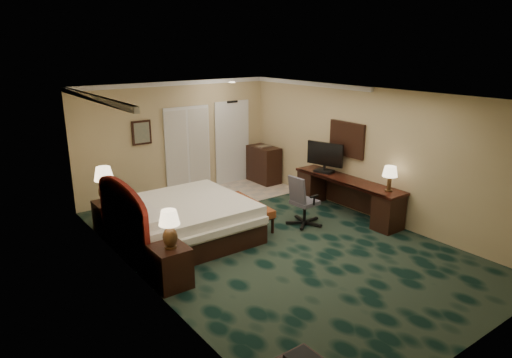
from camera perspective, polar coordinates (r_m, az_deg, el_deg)
floor at (r=8.49m, az=2.32°, el=-7.99°), size 5.00×7.50×0.00m
ceiling at (r=7.77m, az=2.55°, el=10.44°), size 5.00×7.50×0.00m
wall_back at (r=11.12m, az=-9.83°, el=5.01°), size 5.00×0.00×2.70m
wall_front at (r=5.79m, az=26.61°, el=-7.38°), size 5.00×0.00×2.70m
wall_left at (r=6.81m, az=-14.21°, el=-2.60°), size 0.00×7.50×2.70m
wall_right at (r=9.75m, az=13.97°, el=3.16°), size 0.00×7.50×2.70m
crown_molding at (r=7.78m, az=2.55°, el=10.07°), size 5.00×7.50×0.10m
tile_patch at (r=11.18m, az=-3.39°, el=-1.84°), size 3.20×1.70×0.01m
headboard at (r=7.93m, az=-16.29°, el=-5.01°), size 0.12×2.00×1.40m
entry_door at (r=11.91m, az=-3.02°, el=4.52°), size 1.02×0.06×2.18m
closet_doors at (r=11.26m, az=-8.52°, el=3.65°), size 1.20×0.06×2.10m
wall_art at (r=10.67m, az=-14.12°, el=5.65°), size 0.45×0.06×0.55m
wall_mirror at (r=10.06m, az=11.28°, el=4.90°), size 0.05×0.95×0.75m
bed at (r=8.60m, az=-9.02°, el=-5.24°), size 2.29×2.12×0.73m
nightstand_near at (r=7.09m, az=-10.69°, el=-10.67°), size 0.51×0.58×0.64m
nightstand_far at (r=9.36m, az=-17.95°, el=-4.48°), size 0.48×0.55×0.60m
lamp_near at (r=6.80m, az=-10.74°, el=-6.18°), size 0.34×0.34×0.59m
lamp_far at (r=9.18m, az=-18.39°, el=-0.65°), size 0.38×0.38×0.70m
bed_bench at (r=9.18m, az=-1.34°, el=-4.38°), size 0.62×1.49×0.49m
desk at (r=9.95m, az=11.28°, el=-2.18°), size 0.58×2.68×0.77m
tv at (r=10.21m, az=8.60°, el=2.68°), size 0.31×0.86×0.68m
desk_lamp at (r=9.17m, az=16.36°, el=0.05°), size 0.37×0.37×0.51m
desk_chair at (r=9.19m, az=6.13°, el=-2.62°), size 0.64×0.60×1.05m
minibar at (r=12.00m, az=0.98°, el=1.82°), size 0.50×0.90×0.96m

